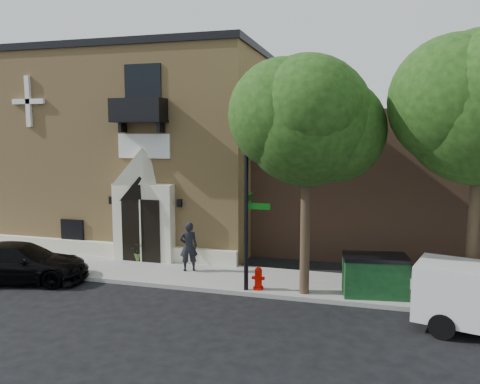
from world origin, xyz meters
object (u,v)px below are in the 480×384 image
object	(u,v)px
fire_hydrant	(258,278)
dumpster	(375,275)
street_sign	(247,208)
black_sedan	(20,263)
pedestrian_near	(189,246)

from	to	relation	value
fire_hydrant	dumpster	xyz separation A→B (m)	(3.80, 0.45, 0.30)
street_sign	dumpster	world-z (taller)	street_sign
black_sedan	fire_hydrant	size ratio (longest dim) A/B	6.36
black_sedan	pedestrian_near	bearing A→B (deg)	-80.43
street_sign	dumpster	xyz separation A→B (m)	(4.16, 0.60, -2.13)
fire_hydrant	dumpster	size ratio (longest dim) A/B	0.35
black_sedan	street_sign	world-z (taller)	street_sign
pedestrian_near	black_sedan	bearing A→B (deg)	-5.09
fire_hydrant	pedestrian_near	world-z (taller)	pedestrian_near
street_sign	black_sedan	bearing A→B (deg)	-173.69
black_sedan	fire_hydrant	xyz separation A→B (m)	(8.73, 1.09, -0.18)
fire_hydrant	black_sedan	bearing A→B (deg)	-172.91
black_sedan	fire_hydrant	bearing A→B (deg)	-96.97
black_sedan	dumpster	size ratio (longest dim) A/B	2.23
black_sedan	fire_hydrant	world-z (taller)	black_sedan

